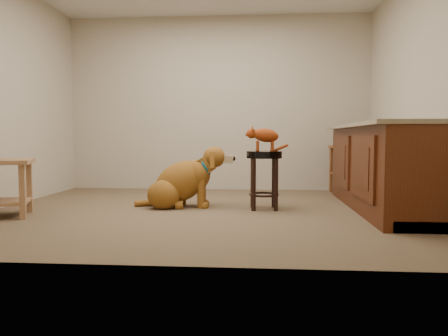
# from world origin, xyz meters

# --- Properties ---
(floor) EXTENTS (4.50, 4.00, 0.01)m
(floor) POSITION_xyz_m (0.00, 0.00, 0.00)
(floor) COLOR brown
(floor) RESTS_ON ground
(room_shell) EXTENTS (4.54, 4.04, 2.62)m
(room_shell) POSITION_xyz_m (0.00, 0.00, 1.68)
(room_shell) COLOR #BDB198
(room_shell) RESTS_ON ground
(cabinet_run) EXTENTS (0.70, 2.56, 0.94)m
(cabinet_run) POSITION_xyz_m (1.94, 0.30, 0.44)
(cabinet_run) COLOR #51230E
(cabinet_run) RESTS_ON ground
(padded_stool) EXTENTS (0.39, 0.39, 0.64)m
(padded_stool) POSITION_xyz_m (0.68, 0.20, 0.45)
(padded_stool) COLOR black
(padded_stool) RESTS_ON ground
(wood_stool) EXTENTS (0.45, 0.45, 0.68)m
(wood_stool) POSITION_xyz_m (1.85, 1.70, 0.35)
(wood_stool) COLOR brown
(wood_stool) RESTS_ON ground
(side_table) EXTENTS (0.71, 0.71, 0.57)m
(side_table) POSITION_xyz_m (-1.92, -0.47, 0.38)
(side_table) COLOR #9D6E48
(side_table) RESTS_ON ground
(golden_retriever) EXTENTS (1.16, 0.59, 0.73)m
(golden_retriever) POSITION_xyz_m (-0.25, 0.28, 0.27)
(golden_retriever) COLOR brown
(golden_retriever) RESTS_ON ground
(tabby_kitten) EXTENTS (0.48, 0.20, 0.30)m
(tabby_kitten) POSITION_xyz_m (0.67, 0.20, 0.81)
(tabby_kitten) COLOR maroon
(tabby_kitten) RESTS_ON padded_stool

